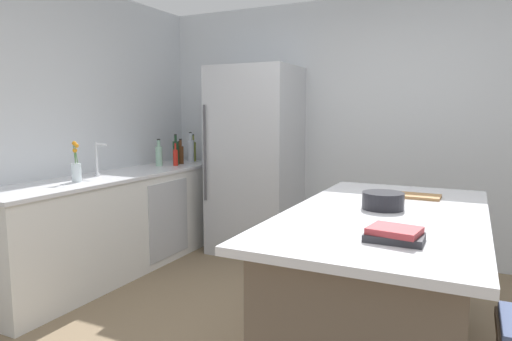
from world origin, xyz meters
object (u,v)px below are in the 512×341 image
soda_bottle (191,150)px  cutting_board (415,196)px  flower_vase (76,169)px  syrup_bottle (181,154)px  sink_faucet (98,159)px  gin_bottle (159,155)px  olive_oil_bottle (194,151)px  cookbook_stack (394,234)px  mixing_bowl (383,201)px  wine_bottle (176,152)px  kitchen_island (383,289)px  vinegar_bottle (179,154)px  hot_sauce_bottle (176,157)px  refrigerator (255,161)px

soda_bottle → cutting_board: soda_bottle is taller
flower_vase → syrup_bottle: size_ratio=1.21×
sink_faucet → gin_bottle: 0.86m
sink_faucet → syrup_bottle: sink_faucet is taller
sink_faucet → olive_oil_bottle: olive_oil_bottle is taller
soda_bottle → cookbook_stack: soda_bottle is taller
cookbook_stack → mixing_bowl: bearing=104.3°
wine_bottle → syrup_bottle: bearing=88.8°
flower_vase → gin_bottle: (-0.10, 1.18, 0.01)m
flower_vase → olive_oil_bottle: flower_vase is taller
sink_faucet → flower_vase: bearing=-74.4°
kitchen_island → cutting_board: cutting_board is taller
olive_oil_bottle → kitchen_island: bearing=-36.1°
vinegar_bottle → kitchen_island: bearing=-32.6°
kitchen_island → wine_bottle: 2.92m
cookbook_stack → cutting_board: (-0.04, 1.10, -0.02)m
sink_faucet → olive_oil_bottle: (0.05, 1.42, -0.04)m
mixing_bowl → kitchen_island: bearing=-66.8°
sink_faucet → cookbook_stack: sink_faucet is taller
syrup_bottle → cutting_board: (2.57, -1.00, -0.09)m
soda_bottle → cookbook_stack: bearing=-41.4°
vinegar_bottle → olive_oil_bottle: bearing=68.1°
olive_oil_bottle → gin_bottle: 0.56m
flower_vase → cookbook_stack: size_ratio=1.37×
wine_bottle → soda_bottle: bearing=90.7°
kitchen_island → flower_vase: 2.52m
sink_faucet → hot_sauce_bottle: sink_faucet is taller
kitchen_island → vinegar_bottle: vinegar_bottle is taller
vinegar_bottle → hot_sauce_bottle: bearing=-61.2°
cutting_board → refrigerator: bearing=146.4°
refrigerator → soda_bottle: (-0.85, 0.06, 0.08)m
soda_bottle → sink_faucet: bearing=-93.1°
wine_bottle → gin_bottle: wine_bottle is taller
olive_oil_bottle → mixing_bowl: size_ratio=1.32×
cutting_board → soda_bottle: bearing=154.9°
olive_oil_bottle → vinegar_bottle: olive_oil_bottle is taller
flower_vase → vinegar_bottle: 1.57m
syrup_bottle → mixing_bowl: syrup_bottle is taller
olive_oil_bottle → cookbook_stack: olive_oil_bottle is taller
flower_vase → vinegar_bottle: bearing=94.1°
hot_sauce_bottle → wine_bottle: bearing=124.0°
sink_faucet → refrigerator: bearing=54.0°
sink_faucet → cutting_board: 2.65m
flower_vase → sink_faucet: bearing=105.6°
kitchen_island → sink_faucet: sink_faucet is taller
sink_faucet → cutting_board: size_ratio=0.97×
olive_oil_bottle → mixing_bowl: 3.03m
kitchen_island → cutting_board: bearing=79.6°
hot_sauce_bottle → mixing_bowl: size_ratio=1.06×
kitchen_island → sink_faucet: size_ratio=6.51×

